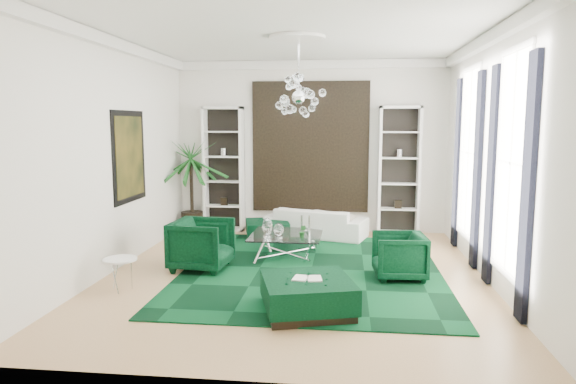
# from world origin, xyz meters

# --- Properties ---
(floor) EXTENTS (6.00, 7.00, 0.02)m
(floor) POSITION_xyz_m (0.00, 0.00, -0.01)
(floor) COLOR tan
(floor) RESTS_ON ground
(ceiling) EXTENTS (6.00, 7.00, 0.02)m
(ceiling) POSITION_xyz_m (0.00, 0.00, 3.81)
(ceiling) COLOR white
(ceiling) RESTS_ON ground
(wall_back) EXTENTS (6.00, 0.02, 3.80)m
(wall_back) POSITION_xyz_m (0.00, 3.51, 1.90)
(wall_back) COLOR white
(wall_back) RESTS_ON ground
(wall_front) EXTENTS (6.00, 0.02, 3.80)m
(wall_front) POSITION_xyz_m (0.00, -3.51, 1.90)
(wall_front) COLOR white
(wall_front) RESTS_ON ground
(wall_left) EXTENTS (0.02, 7.00, 3.80)m
(wall_left) POSITION_xyz_m (-3.01, 0.00, 1.90)
(wall_left) COLOR white
(wall_left) RESTS_ON ground
(wall_right) EXTENTS (0.02, 7.00, 3.80)m
(wall_right) POSITION_xyz_m (3.01, 0.00, 1.90)
(wall_right) COLOR white
(wall_right) RESTS_ON ground
(crown_molding) EXTENTS (6.00, 7.00, 0.18)m
(crown_molding) POSITION_xyz_m (0.00, 0.00, 3.70)
(crown_molding) COLOR white
(crown_molding) RESTS_ON ceiling
(ceiling_medallion) EXTENTS (0.90, 0.90, 0.05)m
(ceiling_medallion) POSITION_xyz_m (0.00, 0.30, 3.77)
(ceiling_medallion) COLOR white
(ceiling_medallion) RESTS_ON ceiling
(tapestry) EXTENTS (2.50, 0.06, 2.80)m
(tapestry) POSITION_xyz_m (0.00, 3.46, 1.90)
(tapestry) COLOR black
(tapestry) RESTS_ON wall_back
(shelving_left) EXTENTS (0.90, 0.38, 2.80)m
(shelving_left) POSITION_xyz_m (-1.95, 3.31, 1.40)
(shelving_left) COLOR white
(shelving_left) RESTS_ON floor
(shelving_right) EXTENTS (0.90, 0.38, 2.80)m
(shelving_right) POSITION_xyz_m (1.95, 3.31, 1.40)
(shelving_right) COLOR white
(shelving_right) RESTS_ON floor
(painting) EXTENTS (0.04, 1.30, 1.60)m
(painting) POSITION_xyz_m (-2.97, 0.60, 1.85)
(painting) COLOR black
(painting) RESTS_ON wall_left
(window_near) EXTENTS (0.03, 1.10, 2.90)m
(window_near) POSITION_xyz_m (2.99, -0.90, 1.90)
(window_near) COLOR white
(window_near) RESTS_ON wall_right
(curtain_near_a) EXTENTS (0.07, 0.30, 3.25)m
(curtain_near_a) POSITION_xyz_m (2.96, -1.68, 1.65)
(curtain_near_a) COLOR black
(curtain_near_a) RESTS_ON floor
(curtain_near_b) EXTENTS (0.07, 0.30, 3.25)m
(curtain_near_b) POSITION_xyz_m (2.96, -0.12, 1.65)
(curtain_near_b) COLOR black
(curtain_near_b) RESTS_ON floor
(window_far) EXTENTS (0.03, 1.10, 2.90)m
(window_far) POSITION_xyz_m (2.99, 1.50, 1.90)
(window_far) COLOR white
(window_far) RESTS_ON wall_right
(curtain_far_a) EXTENTS (0.07, 0.30, 3.25)m
(curtain_far_a) POSITION_xyz_m (2.96, 0.72, 1.65)
(curtain_far_a) COLOR black
(curtain_far_a) RESTS_ON floor
(curtain_far_b) EXTENTS (0.07, 0.30, 3.25)m
(curtain_far_b) POSITION_xyz_m (2.96, 2.28, 1.65)
(curtain_far_b) COLOR black
(curtain_far_b) RESTS_ON floor
(rug) EXTENTS (4.20, 5.00, 0.02)m
(rug) POSITION_xyz_m (0.25, 0.29, 0.01)
(rug) COLOR black
(rug) RESTS_ON floor
(sofa) EXTENTS (2.29, 1.41, 0.62)m
(sofa) POSITION_xyz_m (0.17, 2.82, 0.31)
(sofa) COLOR silver
(sofa) RESTS_ON floor
(armchair_left) EXTENTS (1.01, 0.98, 0.85)m
(armchair_left) POSITION_xyz_m (-1.58, 0.13, 0.42)
(armchair_left) COLOR black
(armchair_left) RESTS_ON floor
(armchair_right) EXTENTS (0.85, 0.83, 0.72)m
(armchair_right) POSITION_xyz_m (1.65, -0.02, 0.36)
(armchair_right) COLOR black
(armchair_right) RESTS_ON floor
(coffee_table) EXTENTS (1.28, 1.28, 0.44)m
(coffee_table) POSITION_xyz_m (-0.26, 1.03, 0.22)
(coffee_table) COLOR white
(coffee_table) RESTS_ON floor
(ottoman_side) EXTENTS (1.05, 1.05, 0.39)m
(ottoman_side) POSITION_xyz_m (-0.83, 2.49, 0.19)
(ottoman_side) COLOR black
(ottoman_side) RESTS_ON floor
(ottoman_front) EXTENTS (1.37, 1.37, 0.45)m
(ottoman_front) POSITION_xyz_m (0.33, -1.65, 0.22)
(ottoman_front) COLOR black
(ottoman_front) RESTS_ON floor
(book) EXTENTS (0.38, 0.25, 0.03)m
(book) POSITION_xyz_m (0.33, -1.65, 0.46)
(book) COLOR white
(book) RESTS_ON ottoman_front
(side_table) EXTENTS (0.62, 0.62, 0.47)m
(side_table) POSITION_xyz_m (-2.45, -1.08, 0.23)
(side_table) COLOR white
(side_table) RESTS_ON floor
(palm) EXTENTS (2.20, 2.20, 2.67)m
(palm) POSITION_xyz_m (-2.65, 3.11, 1.34)
(palm) COLOR #195B1E
(palm) RESTS_ON floor
(chandelier) EXTENTS (0.97, 0.97, 0.80)m
(chandelier) POSITION_xyz_m (0.01, 0.49, 2.85)
(chandelier) COLOR white
(chandelier) RESTS_ON ceiling
(table_plant) EXTENTS (0.15, 0.13, 0.23)m
(table_plant) POSITION_xyz_m (0.06, 0.77, 0.55)
(table_plant) COLOR #195B1E
(table_plant) RESTS_ON coffee_table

